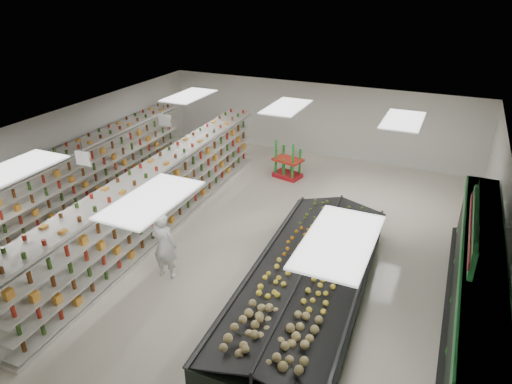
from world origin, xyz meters
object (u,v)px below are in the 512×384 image
at_px(gondola_left, 78,177).
at_px(produce_island, 308,280).
at_px(gondola_center, 162,198).
at_px(soda_endcap, 288,161).
at_px(shopper_background, 229,147).
at_px(shopper_main, 164,246).

height_order(gondola_left, produce_island, gondola_left).
xyz_separation_m(gondola_center, soda_endcap, (2.26, 5.33, -0.33)).
bearing_deg(soda_endcap, shopper_background, 179.88).
xyz_separation_m(gondola_center, shopper_background, (-0.36, 5.33, -0.11)).
distance_m(gondola_center, shopper_background, 5.35).
height_order(gondola_left, shopper_main, gondola_left).
relative_size(shopper_main, shopper_background, 1.05).
distance_m(gondola_left, soda_endcap, 7.83).
bearing_deg(soda_endcap, produce_island, -65.73).
distance_m(gondola_left, shopper_main, 5.85).
xyz_separation_m(produce_island, shopper_main, (-3.76, -0.69, 0.43)).
height_order(gondola_center, shopper_background, gondola_center).
bearing_deg(gondola_center, shopper_main, -56.86).
xyz_separation_m(produce_island, shopper_background, (-5.72, 6.87, 0.39)).
xyz_separation_m(gondola_left, gondola_center, (3.70, -0.26, 0.06)).
bearing_deg(gondola_center, gondola_left, 173.45).
relative_size(produce_island, shopper_main, 4.09).
distance_m(gondola_center, shopper_main, 2.74).
bearing_deg(soda_endcap, gondola_center, -113.03).
relative_size(gondola_left, gondola_center, 0.94).
height_order(gondola_center, soda_endcap, gondola_center).
height_order(gondola_left, shopper_background, gondola_left).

